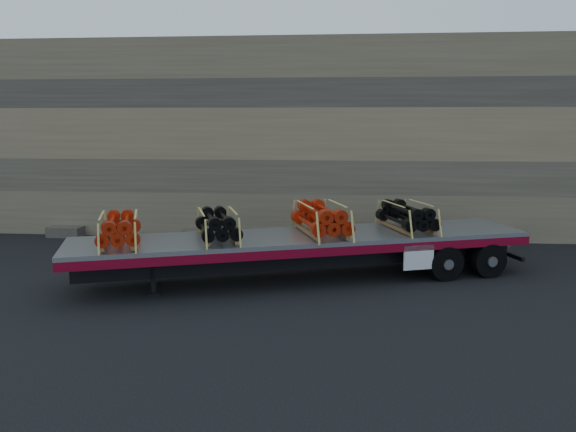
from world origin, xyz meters
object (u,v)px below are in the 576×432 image
Objects in this scene: bundle_rear at (407,217)px; bundle_midrear at (321,219)px; bundle_front at (119,230)px; trailer at (303,257)px; bundle_midfront at (218,226)px.

bundle_midrear is at bearing 180.00° from bundle_rear.
bundle_front is 5.11m from bundle_midrear.
trailer is 6.16× the size of bundle_front.
bundle_midfront is 0.89× the size of bundle_midrear.
bundle_midfront is 0.97× the size of bundle_rear.
bundle_rear is (2.79, 0.96, 0.95)m from trailer.
trailer is 1.10m from bundle_midrear.
bundle_rear reaches higher than bundle_midfront.
bundle_rear is (4.90, 1.69, 0.01)m from bundle_midfront.
trailer is at bearing 0.00° from bundle_midfront.
bundle_front reaches higher than bundle_midfront.
bundle_midfront is (-2.12, -0.73, 0.94)m from trailer.
trailer is 2.43m from bundle_midfront.
bundle_midrear is (2.58, 0.89, 0.04)m from bundle_midfront.
bundle_rear is (2.33, 0.80, -0.03)m from bundle_midrear.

